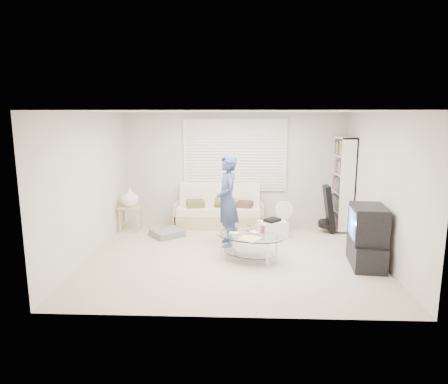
{
  "coord_description": "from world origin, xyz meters",
  "views": [
    {
      "loc": [
        0.11,
        -6.77,
        2.45
      ],
      "look_at": [
        -0.17,
        0.3,
        1.07
      ],
      "focal_mm": 32.0,
      "sensor_mm": 36.0,
      "label": 1
    }
  ],
  "objects_px": {
    "futon_sofa": "(219,212)",
    "coffee_table": "(249,240)",
    "bookshelf": "(342,183)",
    "tv_unit": "(367,237)"
  },
  "relations": [
    {
      "from": "futon_sofa",
      "to": "tv_unit",
      "type": "height_order",
      "value": "tv_unit"
    },
    {
      "from": "bookshelf",
      "to": "coffee_table",
      "type": "height_order",
      "value": "bookshelf"
    },
    {
      "from": "tv_unit",
      "to": "coffee_table",
      "type": "height_order",
      "value": "tv_unit"
    },
    {
      "from": "futon_sofa",
      "to": "coffee_table",
      "type": "distance_m",
      "value": 2.22
    },
    {
      "from": "coffee_table",
      "to": "tv_unit",
      "type": "bearing_deg",
      "value": -5.15
    },
    {
      "from": "bookshelf",
      "to": "coffee_table",
      "type": "distance_m",
      "value": 2.96
    },
    {
      "from": "coffee_table",
      "to": "futon_sofa",
      "type": "bearing_deg",
      "value": 106.25
    },
    {
      "from": "tv_unit",
      "to": "coffee_table",
      "type": "distance_m",
      "value": 1.93
    },
    {
      "from": "bookshelf",
      "to": "coffee_table",
      "type": "bearing_deg",
      "value": -135.15
    },
    {
      "from": "futon_sofa",
      "to": "coffee_table",
      "type": "xyz_separation_m",
      "value": [
        0.62,
        -2.13,
        0.04
      ]
    }
  ]
}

